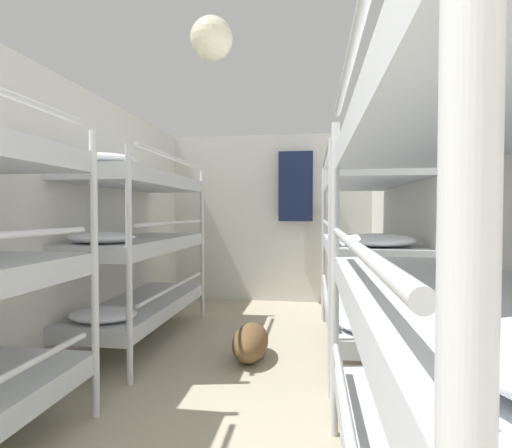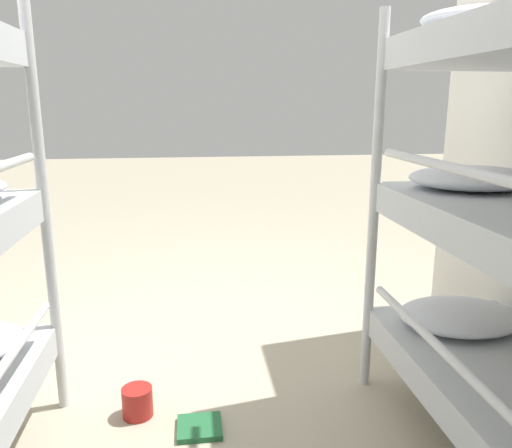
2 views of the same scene
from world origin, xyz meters
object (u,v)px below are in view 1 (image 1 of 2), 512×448
bunk_stack_right_near (470,315)px  bunk_stack_left_far (139,244)px  bunk_stack_right_far (365,246)px  duffel_bag (250,342)px  hanging_coat (296,187)px

bunk_stack_right_near → bunk_stack_left_far: bearing=131.4°
bunk_stack_right_far → duffel_bag: bunk_stack_right_far is taller
bunk_stack_left_far → hanging_coat: (1.34, 1.78, 0.62)m
bunk_stack_right_far → bunk_stack_right_near: bearing=-90.0°
bunk_stack_left_far → duffel_bag: bearing=-13.2°
bunk_stack_right_near → duffel_bag: 2.35m
hanging_coat → bunk_stack_left_far: bearing=-127.0°
bunk_stack_right_far → duffel_bag: size_ratio=3.27×
duffel_bag → bunk_stack_right_near: bearing=-65.3°
bunk_stack_right_near → hanging_coat: 4.15m
bunk_stack_left_far → duffel_bag: 1.34m
bunk_stack_right_far → hanging_coat: hanging_coat is taller
bunk_stack_left_far → duffel_bag: bunk_stack_left_far is taller
bunk_stack_right_near → bunk_stack_left_far: same height
bunk_stack_right_near → hanging_coat: hanging_coat is taller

